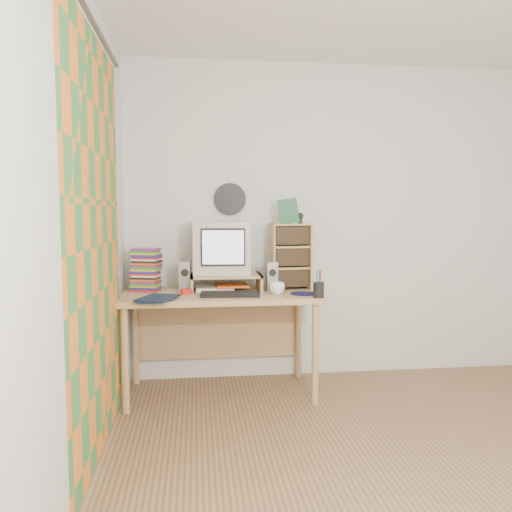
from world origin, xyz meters
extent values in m
plane|color=#976947|center=(0.00, 0.00, 0.00)|extent=(3.50, 3.50, 0.00)
plane|color=silver|center=(0.00, 1.75, 1.25)|extent=(3.50, 0.00, 3.50)
plane|color=silver|center=(-1.75, 0.00, 1.25)|extent=(0.00, 3.50, 3.50)
plane|color=orange|center=(-1.71, 0.48, 1.15)|extent=(0.00, 2.20, 2.20)
cylinder|color=black|center=(-0.93, 1.73, 1.43)|extent=(0.25, 0.02, 0.25)
cube|color=tan|center=(-1.03, 1.38, 0.73)|extent=(1.40, 0.70, 0.04)
cube|color=tan|center=(-1.03, 1.71, 0.38)|extent=(1.33, 0.02, 0.41)
cylinder|color=tan|center=(-1.67, 1.09, 0.35)|extent=(0.05, 0.05, 0.71)
cylinder|color=tan|center=(-0.39, 1.09, 0.35)|extent=(0.05, 0.05, 0.71)
cylinder|color=tan|center=(-1.67, 1.67, 0.35)|extent=(0.05, 0.05, 0.71)
cylinder|color=tan|center=(-0.39, 1.67, 0.35)|extent=(0.05, 0.05, 0.71)
cube|color=tan|center=(-1.23, 1.48, 0.81)|extent=(0.02, 0.30, 0.12)
cube|color=tan|center=(-0.73, 1.48, 0.81)|extent=(0.02, 0.30, 0.12)
cube|color=tan|center=(-0.98, 1.48, 0.86)|extent=(0.52, 0.30, 0.02)
cube|color=beige|center=(-1.01, 1.53, 1.07)|extent=(0.43, 0.43, 0.39)
cube|color=#A0A1A5|center=(-1.28, 1.46, 0.86)|extent=(0.09, 0.09, 0.22)
cube|color=#A0A1A5|center=(-0.65, 1.42, 0.86)|extent=(0.08, 0.08, 0.21)
cube|color=black|center=(-0.97, 1.20, 0.76)|extent=(0.42, 0.17, 0.03)
cube|color=tan|center=(-0.49, 1.51, 1.00)|extent=(0.31, 0.19, 0.49)
imported|color=white|center=(-0.63, 1.24, 0.79)|extent=(0.12, 0.12, 0.09)
imported|color=#0E1C36|center=(-1.55, 1.13, 0.78)|extent=(0.31, 0.27, 0.05)
cylinder|color=#101035|center=(-0.44, 1.23, 0.75)|extent=(0.23, 0.23, 0.00)
cube|color=red|center=(-1.27, 1.33, 0.77)|extent=(0.08, 0.06, 0.04)
cube|color=#164F29|center=(-0.51, 1.49, 1.34)|extent=(0.15, 0.05, 0.18)
camera|label=1|loc=(-1.20, -2.19, 1.33)|focal=35.00mm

